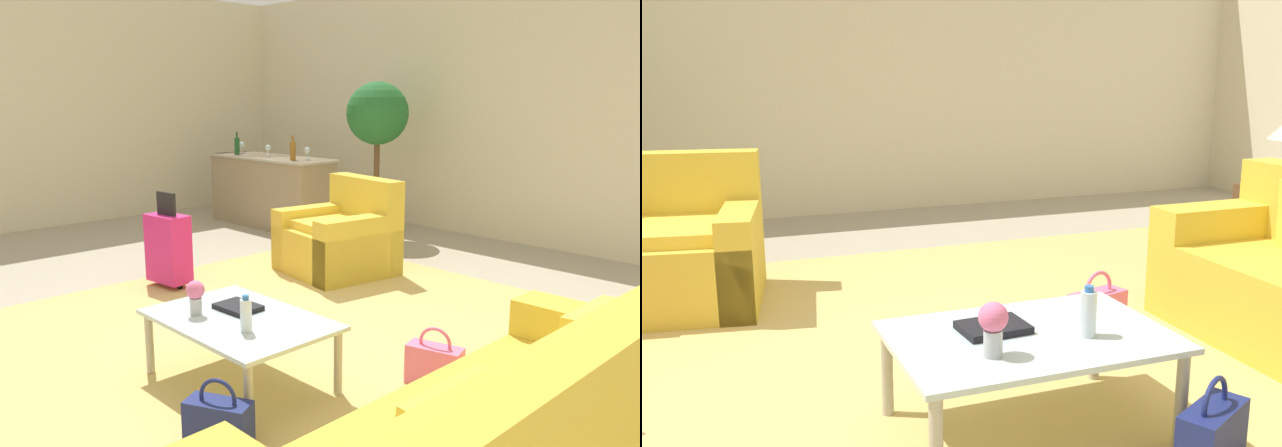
{
  "view_description": "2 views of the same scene",
  "coord_description": "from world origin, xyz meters",
  "views": [
    {
      "loc": [
        3.2,
        -2.53,
        1.65
      ],
      "look_at": [
        0.79,
        -0.23,
        0.98
      ],
      "focal_mm": 35.0,
      "sensor_mm": 36.0,
      "label": 1
    },
    {
      "loc": [
        -0.78,
        -2.86,
        1.43
      ],
      "look_at": [
        0.44,
        0.36,
        0.67
      ],
      "focal_mm": 40.0,
      "sensor_mm": 36.0,
      "label": 2
    }
  ],
  "objects": [
    {
      "name": "ground_plane",
      "position": [
        0.0,
        0.0,
        0.0
      ],
      "size": [
        12.0,
        12.0,
        0.0
      ],
      "primitive_type": "plane",
      "color": "#A89E89"
    },
    {
      "name": "wall_back",
      "position": [
        0.0,
        4.06,
        1.55
      ],
      "size": [
        10.24,
        0.12,
        3.1
      ],
      "primitive_type": "cube",
      "color": "beige",
      "rests_on": "ground"
    },
    {
      "name": "wall_left",
      "position": [
        -5.06,
        0.0,
        1.55
      ],
      "size": [
        0.12,
        8.0,
        3.1
      ],
      "primitive_type": "cube",
      "color": "beige",
      "rests_on": "ground"
    },
    {
      "name": "area_rug",
      "position": [
        0.6,
        0.2,
        0.0
      ],
      "size": [
        5.2,
        4.4,
        0.01
      ],
      "primitive_type": "cube",
      "color": "tan",
      "rests_on": "ground"
    },
    {
      "name": "armchair",
      "position": [
        -0.89,
        1.67,
        0.3
      ],
      "size": [
        1.06,
        1.04,
        0.9
      ],
      "color": "gold",
      "rests_on": "ground"
    },
    {
      "name": "coffee_table",
      "position": [
        0.4,
        -0.5,
        0.36
      ],
      "size": [
        1.09,
        0.73,
        0.41
      ],
      "color": "silver",
      "rests_on": "ground"
    },
    {
      "name": "water_bottle",
      "position": [
        0.6,
        -0.6,
        0.5
      ],
      "size": [
        0.06,
        0.06,
        0.2
      ],
      "color": "silver",
      "rests_on": "coffee_table"
    },
    {
      "name": "coffee_table_book",
      "position": [
        0.28,
        -0.42,
        0.42
      ],
      "size": [
        0.27,
        0.21,
        0.03
      ],
      "primitive_type": "cube",
      "rotation": [
        0.0,
        0.0,
        0.05
      ],
      "color": "black",
      "rests_on": "coffee_table"
    },
    {
      "name": "flower_vase",
      "position": [
        0.18,
        -0.65,
        0.53
      ],
      "size": [
        0.11,
        0.11,
        0.21
      ],
      "color": "#B2B7BC",
      "rests_on": "coffee_table"
    },
    {
      "name": "bar_console",
      "position": [
        -3.1,
        2.6,
        0.47
      ],
      "size": [
        1.9,
        0.63,
        0.91
      ],
      "color": "#937F60",
      "rests_on": "ground"
    },
    {
      "name": "wine_glass_leftmost",
      "position": [
        -3.75,
        2.63,
        1.02
      ],
      "size": [
        0.08,
        0.08,
        0.15
      ],
      "color": "silver",
      "rests_on": "bar_console"
    },
    {
      "name": "wine_glass_left_of_centre",
      "position": [
        -3.1,
        2.56,
        1.02
      ],
      "size": [
        0.08,
        0.08,
        0.15
      ],
      "color": "silver",
      "rests_on": "bar_console"
    },
    {
      "name": "wine_glass_right_of_centre",
      "position": [
        -2.45,
        2.65,
        1.02
      ],
      "size": [
        0.08,
        0.08,
        0.15
      ],
      "color": "silver",
      "rests_on": "bar_console"
    },
    {
      "name": "wine_bottle_green",
      "position": [
        -3.66,
        2.48,
        1.03
      ],
      "size": [
        0.07,
        0.07,
        0.3
      ],
      "color": "#194C23",
      "rests_on": "bar_console"
    },
    {
      "name": "wine_bottle_amber",
      "position": [
        -2.53,
        2.48,
        1.03
      ],
      "size": [
        0.07,
        0.07,
        0.3
      ],
      "color": "brown",
      "rests_on": "bar_console"
    },
    {
      "name": "suitcase_magenta",
      "position": [
        -1.6,
        0.2,
        0.36
      ],
      "size": [
        0.42,
        0.27,
        0.85
      ],
      "color": "#D12375",
      "rests_on": "ground"
    },
    {
      "name": "handbag_pink",
      "position": [
        1.2,
        0.3,
        0.13
      ],
      "size": [
        0.35,
        0.22,
        0.36
      ],
      "color": "pink",
      "rests_on": "ground"
    },
    {
      "name": "handbag_navy",
      "position": [
        0.89,
        -0.99,
        0.13
      ],
      "size": [
        0.35,
        0.27,
        0.36
      ],
      "color": "navy",
      "rests_on": "ground"
    },
    {
      "name": "potted_ficus",
      "position": [
        -1.8,
        3.2,
        1.33
      ],
      "size": [
        0.75,
        0.75,
        1.85
      ],
      "color": "#BCB299",
      "rests_on": "ground"
    }
  ]
}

